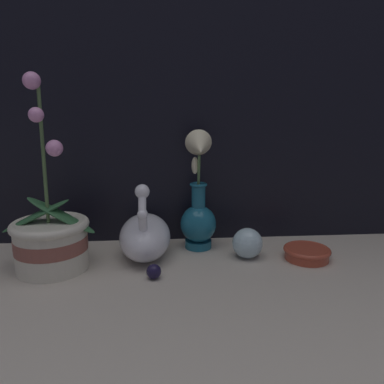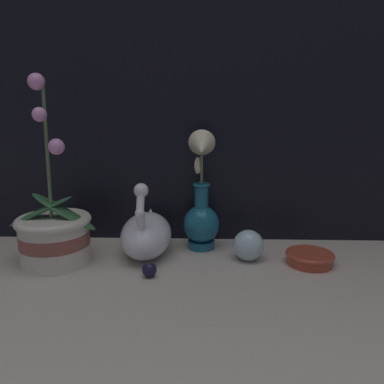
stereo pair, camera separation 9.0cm
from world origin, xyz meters
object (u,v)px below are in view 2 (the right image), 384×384
Objects in this scene: swan_figurine at (146,233)px; glass_sphere at (248,245)px; orchid_potted_plant at (54,233)px; blue_vase at (201,206)px; amber_dish at (310,257)px.

glass_sphere is (0.26, -0.02, -0.02)m from swan_figurine.
orchid_potted_plant is at bearing -165.43° from swan_figurine.
swan_figurine is at bearing 14.57° from orchid_potted_plant.
blue_vase is at bearing 148.25° from glass_sphere.
swan_figurine is at bearing -161.04° from blue_vase.
blue_vase is at bearing 160.66° from amber_dish.
amber_dish is (0.61, 0.01, -0.06)m from orchid_potted_plant.
blue_vase reaches higher than glass_sphere.
orchid_potted_plant is at bearing -176.23° from glass_sphere.
swan_figurine is 1.89× the size of amber_dish.
glass_sphere is (0.47, 0.03, -0.04)m from orchid_potted_plant.
swan_figurine is at bearing 174.52° from glass_sphere.
amber_dish is (0.15, -0.02, -0.02)m from glass_sphere.
glass_sphere reaches higher than amber_dish.
glass_sphere is 0.15m from amber_dish.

